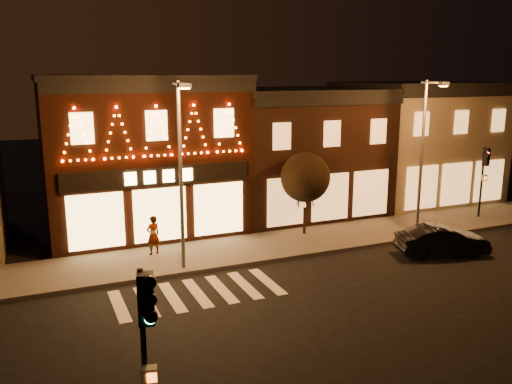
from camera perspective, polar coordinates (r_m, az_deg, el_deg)
ground at (r=17.90m, az=-2.37°, el=-15.39°), size 120.00×120.00×0.00m
sidewalk_far at (r=25.42m, az=-4.61°, el=-6.55°), size 44.00×4.00×0.15m
building_pulp at (r=29.61m, az=-12.17°, el=4.10°), size 10.20×8.34×8.30m
building_right_a at (r=32.82m, az=4.38°, el=4.45°), size 9.20×8.28×7.50m
building_right_b at (r=37.79m, az=16.62°, el=5.27°), size 9.20×8.28×7.80m
traffic_signal_near at (r=11.06m, az=-11.64°, el=-14.76°), size 0.38×0.48×4.56m
traffic_signal_far at (r=33.32m, az=23.20°, el=2.41°), size 0.37×0.47×4.12m
streetlamp_mid at (r=22.22m, az=-7.98°, el=3.18°), size 0.53×1.82×7.94m
streetlamp_right at (r=28.22m, az=17.55°, el=4.66°), size 0.67×1.81×7.90m
tree_right at (r=27.54m, az=5.29°, el=1.56°), size 2.56×2.56×4.28m
dark_sedan at (r=26.66m, az=19.26°, el=-4.92°), size 4.48×2.61×1.40m
pedestrian at (r=25.20m, az=-10.92°, el=-4.53°), size 0.78×0.63×1.85m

